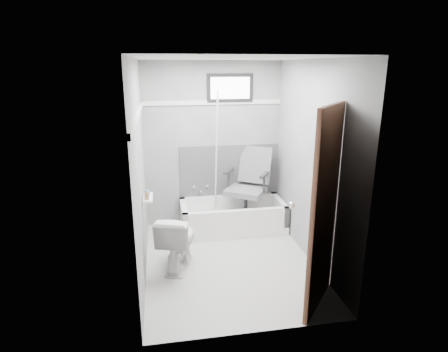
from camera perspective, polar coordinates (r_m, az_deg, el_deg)
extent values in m
plane|color=silver|center=(4.74, 0.75, -12.89)|extent=(2.60, 2.60, 0.00)
plane|color=silver|center=(4.13, 0.87, 17.54)|extent=(2.60, 2.60, 0.00)
cube|color=slate|center=(5.53, -1.70, 4.73)|extent=(2.00, 0.02, 2.40)
cube|color=slate|center=(3.07, 5.30, -4.99)|extent=(2.00, 0.02, 2.40)
cube|color=slate|center=(4.22, -12.67, 0.63)|extent=(0.02, 2.60, 2.40)
cube|color=slate|center=(4.57, 13.24, 1.79)|extent=(0.02, 2.60, 2.40)
imported|color=white|center=(4.52, -7.10, -9.75)|extent=(0.57, 0.77, 0.67)
cube|color=#4C4C4F|center=(5.65, 0.86, 0.83)|extent=(1.50, 0.02, 0.78)
cube|color=white|center=(5.42, -1.73, 11.13)|extent=(2.00, 0.02, 0.06)
cube|color=white|center=(4.10, -13.03, 9.01)|extent=(0.02, 2.60, 0.06)
cylinder|color=silver|center=(5.33, -1.19, 2.65)|extent=(0.02, 0.35, 1.93)
cube|color=white|center=(4.28, -11.50, -3.27)|extent=(0.10, 0.32, 0.02)
imported|color=#9F7B4F|center=(4.19, -11.71, -2.80)|extent=(0.05, 0.05, 0.11)
imported|color=slate|center=(4.32, -11.66, -2.27)|extent=(0.09, 0.09, 0.09)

